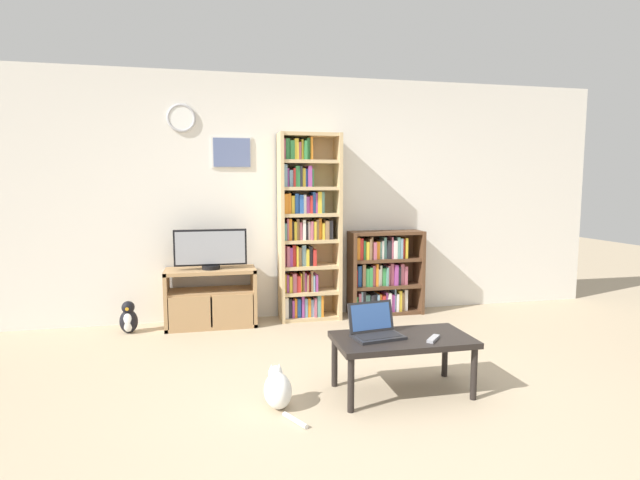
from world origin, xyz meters
TOP-DOWN VIEW (x-y plane):
  - ground_plane at (0.00, 0.00)m, footprint 18.00×18.00m
  - wall_back at (-0.01, 2.41)m, footprint 7.13×0.09m
  - tv_stand at (-0.97, 2.14)m, footprint 0.91×0.41m
  - television at (-0.96, 2.13)m, footprint 0.72×0.18m
  - bookshelf_tall at (0.03, 2.23)m, footprint 0.65×0.31m
  - bookshelf_short at (0.91, 2.24)m, footprint 0.83×0.29m
  - coffee_table at (0.32, 0.17)m, footprint 0.95×0.51m
  - laptop at (0.14, 0.22)m, footprint 0.37×0.30m
  - remote_near_laptop at (0.49, 0.05)m, footprint 0.14×0.15m
  - cat at (-0.56, 0.12)m, footprint 0.24×0.46m
  - penguin_figurine at (-1.76, 2.06)m, footprint 0.17×0.15m

SIDE VIEW (x-z plane):
  - ground_plane at x=0.00m, z-range 0.00..0.00m
  - cat at x=-0.56m, z-range -0.02..0.26m
  - penguin_figurine at x=-1.76m, z-range -0.01..0.30m
  - tv_stand at x=-0.97m, z-range 0.00..0.59m
  - coffee_table at x=0.32m, z-range 0.15..0.56m
  - remote_near_laptop at x=0.49m, z-range 0.40..0.42m
  - bookshelf_short at x=0.91m, z-range -0.01..0.92m
  - laptop at x=0.14m, z-range 0.34..0.57m
  - television at x=-0.96m, z-range 0.60..1.00m
  - bookshelf_tall at x=0.03m, z-range -0.02..1.96m
  - wall_back at x=-0.01m, z-range 0.00..2.60m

